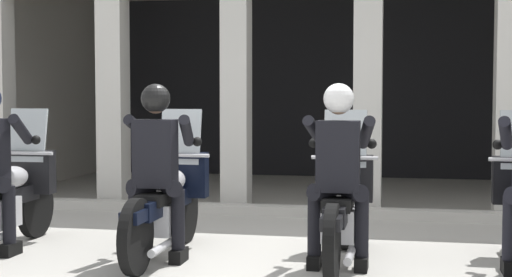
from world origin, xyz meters
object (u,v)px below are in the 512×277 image
at_px(motorcycle_center_left, 167,201).
at_px(police_officer_center_left, 157,157).
at_px(motorcycle_far_left, 6,197).
at_px(motorcycle_center_right, 341,206).
at_px(police_officer_center_right, 338,160).

distance_m(motorcycle_center_left, police_officer_center_left, 0.52).
height_order(motorcycle_far_left, motorcycle_center_left, same).
bearing_deg(police_officer_center_left, motorcycle_center_right, 31.70).
bearing_deg(police_officer_center_right, motorcycle_far_left, -171.37).
xyz_separation_m(motorcycle_far_left, motorcycle_center_left, (1.61, 0.04, 0.00)).
distance_m(motorcycle_center_left, motorcycle_center_right, 1.61).
bearing_deg(motorcycle_center_right, police_officer_center_left, -156.81).
distance_m(motorcycle_far_left, police_officer_center_left, 1.68).
distance_m(police_officer_center_left, police_officer_center_right, 1.61).
bearing_deg(motorcycle_center_left, motorcycle_center_right, 21.74).
distance_m(police_officer_center_left, motorcycle_center_right, 1.70).
height_order(motorcycle_center_right, police_officer_center_right, police_officer_center_right).
distance_m(motorcycle_center_left, police_officer_center_right, 1.69).
height_order(motorcycle_far_left, police_officer_center_right, police_officer_center_right).
xyz_separation_m(motorcycle_far_left, motorcycle_center_right, (3.22, 0.06, 0.00)).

